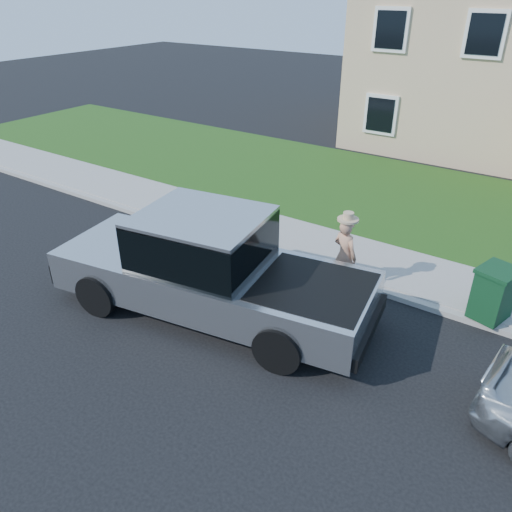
% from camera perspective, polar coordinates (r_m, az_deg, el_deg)
% --- Properties ---
extents(ground, '(80.00, 80.00, 0.00)m').
position_cam_1_polar(ground, '(10.02, -2.13, -8.58)').
color(ground, black).
rests_on(ground, ground).
extents(curb, '(40.00, 0.20, 0.12)m').
position_cam_1_polar(curb, '(11.68, 10.32, -2.74)').
color(curb, gray).
rests_on(curb, ground).
extents(sidewalk, '(40.00, 2.00, 0.15)m').
position_cam_1_polar(sidewalk, '(12.56, 12.45, -0.49)').
color(sidewalk, gray).
rests_on(sidewalk, ground).
extents(lawn, '(40.00, 7.00, 0.10)m').
position_cam_1_polar(lawn, '(16.49, 18.63, 5.79)').
color(lawn, '#174012').
rests_on(lawn, ground).
extents(house, '(14.00, 11.30, 6.85)m').
position_cam_1_polar(house, '(23.20, 26.87, 18.73)').
color(house, tan).
rests_on(house, ground).
extents(pickup_truck, '(6.93, 3.25, 2.19)m').
position_cam_1_polar(pickup_truck, '(10.07, -5.29, -1.49)').
color(pickup_truck, black).
rests_on(pickup_truck, ground).
extents(woman, '(0.72, 0.58, 1.87)m').
position_cam_1_polar(woman, '(11.03, 10.11, 0.22)').
color(woman, tan).
rests_on(woman, ground).
extents(trash_bin, '(0.86, 0.93, 1.10)m').
position_cam_1_polar(trash_bin, '(10.92, 25.52, -3.82)').
color(trash_bin, '#0E341B').
rests_on(trash_bin, sidewalk).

